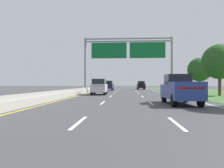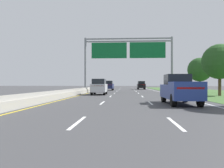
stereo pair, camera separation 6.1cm
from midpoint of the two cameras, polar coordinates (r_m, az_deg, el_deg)
ground_plane at (r=33.32m, az=3.52°, el=-2.46°), size 220.00×220.00×0.00m
lane_striping at (r=32.86m, az=3.52°, el=-2.49°), size 11.96×106.00×0.01m
median_barrier_concrete at (r=33.95m, az=-7.69°, el=-1.82°), size 0.60×110.00×0.85m
overhead_sign_gantry at (r=39.55m, az=3.96°, el=7.66°), size 15.06×0.42×9.37m
pickup_truck_blue at (r=17.45m, az=16.38°, el=-1.29°), size 2.07×5.43×2.20m
car_silver_left_lane_suv at (r=31.04m, az=-3.22°, el=-0.62°), size 1.99×4.73×2.11m
car_navy_left_lane_suv at (r=50.83m, az=-0.83°, el=-0.33°), size 1.97×4.73×2.11m
car_black_right_lane_suv at (r=59.35m, az=7.14°, el=-0.27°), size 1.96×4.73×2.11m
roadside_tree_mid at (r=30.86m, az=25.03°, el=5.02°), size 4.25×4.25×6.28m
roadside_tree_far at (r=41.04m, az=20.80°, el=3.33°), size 3.97×3.97×5.80m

